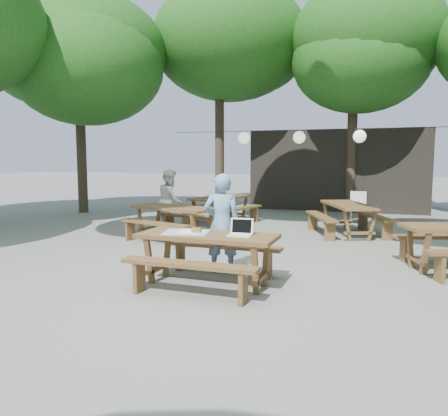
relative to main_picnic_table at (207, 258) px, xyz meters
The scene contains 12 objects.
ground 0.66m from the main_picnic_table, 53.36° to the left, with size 80.00×80.00×0.00m, color slate.
pavilion 11.01m from the main_picnic_table, 85.72° to the left, with size 6.00×3.00×2.80m, color black.
main_picnic_table is the anchor object (origin of this frame).
picnic_table_nw 3.64m from the main_picnic_table, 124.03° to the left, with size 2.26×2.04×0.75m.
picnic_table_far_w 6.06m from the main_picnic_table, 108.72° to the left, with size 2.03×2.25×0.75m.
picnic_table_far_e 5.22m from the main_picnic_table, 72.30° to the left, with size 2.20×2.37×0.75m.
woman 0.82m from the main_picnic_table, 93.39° to the left, with size 0.58×0.38×1.60m, color #6791BD.
second_person 4.88m from the main_picnic_table, 123.31° to the left, with size 0.75×0.59×1.55m, color white.
plastic_chair 7.07m from the main_picnic_table, 76.19° to the left, with size 0.50×0.50×0.90m.
laptop 0.65m from the main_picnic_table, ahead, with size 0.34×0.28×0.24m.
tabletop_clutter 0.48m from the main_picnic_table, behind, with size 0.75×0.68×0.08m.
paper_lanterns 6.74m from the main_picnic_table, 88.83° to the left, with size 9.00×0.34×0.38m.
Camera 1 is at (2.04, -6.17, 1.85)m, focal length 35.00 mm.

